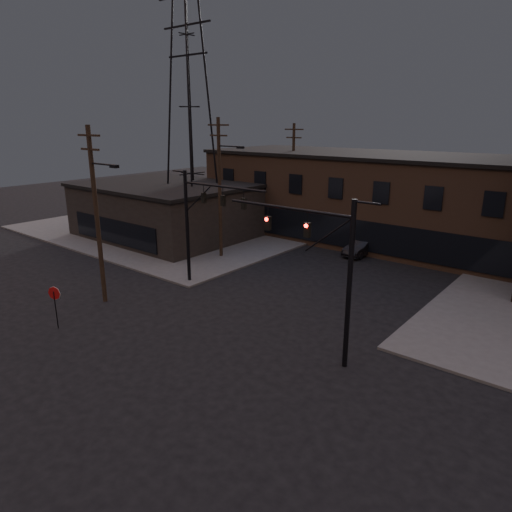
{
  "coord_description": "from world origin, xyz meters",
  "views": [
    {
      "loc": [
        15.43,
        -13.16,
        11.2
      ],
      "look_at": [
        -0.95,
        6.98,
        3.5
      ],
      "focal_mm": 32.0,
      "sensor_mm": 36.0,
      "label": 1
    }
  ],
  "objects_px": {
    "traffic_signal_far": "(200,216)",
    "car_crossing": "(362,247)",
    "traffic_signal_near": "(328,263)",
    "stop_sign": "(55,298)"
  },
  "relations": [
    {
      "from": "traffic_signal_near",
      "to": "car_crossing",
      "type": "bearing_deg",
      "value": 111.16
    },
    {
      "from": "stop_sign",
      "to": "car_crossing",
      "type": "relative_size",
      "value": 0.58
    },
    {
      "from": "traffic_signal_far",
      "to": "car_crossing",
      "type": "xyz_separation_m",
      "value": [
        5.24,
        14.17,
        -4.31
      ]
    },
    {
      "from": "traffic_signal_near",
      "to": "traffic_signal_far",
      "type": "height_order",
      "value": "same"
    },
    {
      "from": "stop_sign",
      "to": "traffic_signal_far",
      "type": "bearing_deg",
      "value": 82.68
    },
    {
      "from": "stop_sign",
      "to": "car_crossing",
      "type": "bearing_deg",
      "value": 74.9
    },
    {
      "from": "traffic_signal_near",
      "to": "traffic_signal_far",
      "type": "bearing_deg",
      "value": 163.83
    },
    {
      "from": "traffic_signal_near",
      "to": "traffic_signal_far",
      "type": "relative_size",
      "value": 1.0
    },
    {
      "from": "traffic_signal_far",
      "to": "car_crossing",
      "type": "bearing_deg",
      "value": 69.73
    },
    {
      "from": "traffic_signal_far",
      "to": "car_crossing",
      "type": "height_order",
      "value": "traffic_signal_far"
    }
  ]
}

